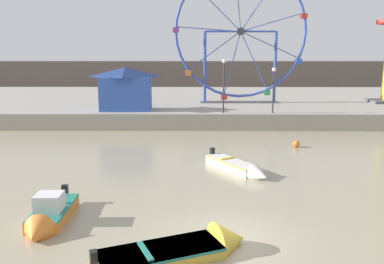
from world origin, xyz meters
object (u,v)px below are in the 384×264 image
(carnival_booth_blue_tent, at_px, (126,88))
(mooring_buoy_orange, at_px, (296,144))
(promenade_lamp_far, at_px, (224,78))
(motorboat_white_red_stripe, at_px, (240,167))
(ferris_wheel_blue_frame, at_px, (241,34))
(motorboat_orange_hull, at_px, (48,216))
(motorboat_mustard_yellow, at_px, (193,248))
(promenade_lamp_near, at_px, (274,83))

(carnival_booth_blue_tent, relative_size, mooring_buoy_orange, 10.23)
(mooring_buoy_orange, bearing_deg, promenade_lamp_far, 124.65)
(motorboat_white_red_stripe, distance_m, ferris_wheel_blue_frame, 19.98)
(motorboat_orange_hull, height_order, motorboat_mustard_yellow, motorboat_orange_hull)
(motorboat_white_red_stripe, distance_m, carnival_booth_blue_tent, 15.87)
(motorboat_orange_hull, relative_size, ferris_wheel_blue_frame, 0.31)
(motorboat_mustard_yellow, bearing_deg, mooring_buoy_orange, 41.94)
(carnival_booth_blue_tent, relative_size, promenade_lamp_near, 1.27)
(promenade_lamp_far, bearing_deg, carnival_booth_blue_tent, 168.99)
(ferris_wheel_blue_frame, relative_size, promenade_lamp_far, 3.01)
(carnival_booth_blue_tent, height_order, promenade_lamp_far, promenade_lamp_far)
(motorboat_mustard_yellow, xyz_separation_m, mooring_buoy_orange, (6.61, 14.34, 0.03))
(motorboat_mustard_yellow, relative_size, mooring_buoy_orange, 11.15)
(motorboat_mustard_yellow, distance_m, promenade_lamp_near, 21.81)
(motorboat_orange_hull, height_order, promenade_lamp_far, promenade_lamp_far)
(motorboat_mustard_yellow, relative_size, promenade_lamp_near, 1.39)
(motorboat_orange_hull, distance_m, promenade_lamp_far, 20.30)
(motorboat_white_red_stripe, height_order, ferris_wheel_blue_frame, ferris_wheel_blue_frame)
(motorboat_orange_hull, xyz_separation_m, motorboat_mustard_yellow, (5.20, -2.08, -0.14))
(carnival_booth_blue_tent, bearing_deg, motorboat_mustard_yellow, -76.94)
(motorboat_orange_hull, bearing_deg, promenade_lamp_near, 147.22)
(motorboat_white_red_stripe, relative_size, ferris_wheel_blue_frame, 0.34)
(promenade_lamp_far, bearing_deg, motorboat_mustard_yellow, -96.34)
(motorboat_orange_hull, bearing_deg, mooring_buoy_orange, 134.83)
(carnival_booth_blue_tent, xyz_separation_m, promenade_lamp_near, (11.80, -1.51, 0.53))
(mooring_buoy_orange, bearing_deg, promenade_lamp_near, 93.94)
(motorboat_orange_hull, bearing_deg, ferris_wheel_blue_frame, 158.19)
(motorboat_orange_hull, relative_size, mooring_buoy_orange, 8.98)
(promenade_lamp_near, distance_m, mooring_buoy_orange, 7.17)
(promenade_lamp_near, relative_size, promenade_lamp_far, 0.85)
(motorboat_white_red_stripe, height_order, motorboat_mustard_yellow, motorboat_mustard_yellow)
(motorboat_orange_hull, bearing_deg, carnival_booth_blue_tent, 179.98)
(ferris_wheel_blue_frame, height_order, promenade_lamp_near, ferris_wheel_blue_frame)
(motorboat_mustard_yellow, bearing_deg, carnival_booth_blue_tent, 80.94)
(promenade_lamp_far, bearing_deg, motorboat_white_red_stripe, -89.52)
(motorboat_white_red_stripe, relative_size, motorboat_mustard_yellow, 0.87)
(mooring_buoy_orange, bearing_deg, motorboat_mustard_yellow, -114.73)
(carnival_booth_blue_tent, bearing_deg, ferris_wheel_blue_frame, 26.06)
(motorboat_white_red_stripe, xyz_separation_m, carnival_booth_blue_tent, (-8.01, 13.40, 2.88))
(mooring_buoy_orange, bearing_deg, carnival_booth_blue_tent, 147.52)
(promenade_lamp_far, height_order, mooring_buoy_orange, promenade_lamp_far)
(motorboat_mustard_yellow, distance_m, promenade_lamp_far, 21.07)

